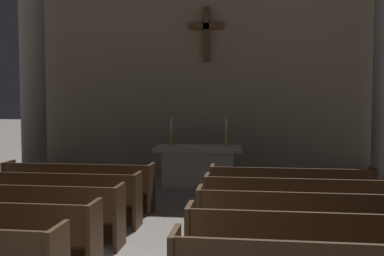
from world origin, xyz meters
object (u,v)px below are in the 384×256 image
Objects in this scene: pew_left_row_5 at (78,186)px; pew_right_row_2 at (314,248)px; pew_right_row_5 at (291,192)px; candlestick_right at (226,137)px; pew_left_row_4 at (55,198)px; pew_right_row_4 at (296,205)px; column_left_third at (32,70)px; candlestick_left at (171,137)px; pew_left_row_3 at (25,214)px; altar at (198,165)px; pew_right_row_3 at (304,223)px.

pew_left_row_5 and pew_right_row_2 have the same top height.
pew_left_row_5 and pew_right_row_5 have the same top height.
candlestick_right is at bearing 45.97° from pew_left_row_5.
pew_left_row_4 is 1.00× the size of pew_left_row_5.
pew_left_row_4 is at bearing 180.00° from pew_right_row_4.
pew_right_row_2 is 0.49× the size of column_left_third.
candlestick_left reaches higher than pew_left_row_5.
pew_left_row_3 is at bearing -152.15° from pew_right_row_5.
altar is at bearing 108.62° from pew_right_row_2.
pew_left_row_4 and pew_left_row_5 have the same top height.
pew_right_row_5 is at bearing 90.00° from pew_right_row_2.
candlestick_right is (-1.38, 3.97, 0.76)m from pew_right_row_4.
candlestick_left is 1.00× the size of candlestick_right.
pew_left_row_4 is 0.49× the size of column_left_third.
pew_right_row_2 is at bearing -65.74° from candlestick_left.
candlestick_right is at bearing 61.27° from pew_left_row_3.
candlestick_left reaches higher than pew_left_row_3.
pew_right_row_2 is at bearing -38.39° from pew_left_row_5.
column_left_third is (-6.78, 6.79, 2.51)m from pew_right_row_2.
column_left_third reaches higher than candlestick_right.
candlestick_left is (1.38, 5.06, 0.76)m from pew_left_row_3.
altar is (-2.08, 6.16, 0.06)m from pew_right_row_2.
pew_right_row_3 is 1.00× the size of pew_right_row_5.
pew_right_row_5 is at bearing 90.00° from pew_right_row_4.
column_left_third reaches higher than candlestick_left.
column_left_third is at bearing 172.43° from altar.
pew_left_row_3 is 1.00× the size of pew_right_row_4.
pew_left_row_5 is at bearing 90.00° from pew_left_row_4.
pew_right_row_4 is at bearing -55.02° from candlestick_left.
pew_right_row_2 is 1.00× the size of pew_right_row_4.
pew_right_row_3 is at bearing -90.00° from pew_right_row_4.
altar is (-2.08, 3.97, 0.06)m from pew_right_row_4.
pew_left_row_4 is at bearing -165.20° from pew_right_row_5.
candlestick_right is at bearing -6.60° from column_left_third.
column_left_third reaches higher than pew_right_row_5.
pew_right_row_5 is (4.15, 0.00, 0.00)m from pew_left_row_5.
column_left_third is (-6.78, 3.50, 2.51)m from pew_right_row_5.
pew_right_row_2 is 2.19m from pew_right_row_4.
column_left_third is at bearing 152.72° from pew_right_row_5.
pew_right_row_2 is at bearing -27.85° from pew_left_row_4.
pew_left_row_5 is 3.54m from altar.
pew_left_row_3 is 1.00× the size of pew_right_row_5.
pew_right_row_4 is at bearing -34.12° from column_left_third.
pew_right_row_4 is 4.90m from candlestick_left.
candlestick_left is at bearing 64.40° from pew_left_row_5.
pew_right_row_5 is 1.37× the size of altar.
pew_left_row_5 is 4.27× the size of candlestick_right.
pew_right_row_4 is 4.27m from candlestick_right.
pew_left_row_4 is at bearing -90.00° from pew_left_row_5.
pew_left_row_3 and pew_left_row_5 have the same top height.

